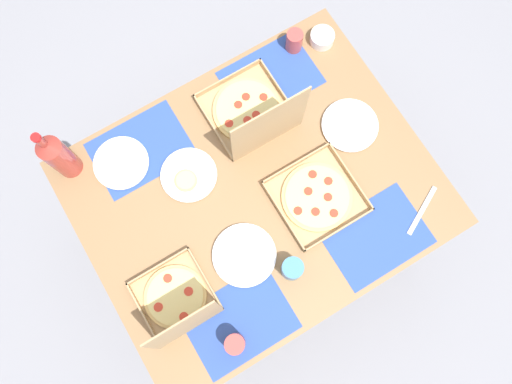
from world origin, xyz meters
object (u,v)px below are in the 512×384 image
pizza_box_center (252,113)px  pizza_box_edge_far (317,197)px  cup_clear_left (292,269)px  plate_middle (244,255)px  plate_near_left (189,176)px  cup_spare (294,41)px  soda_bottle (58,156)px  plate_near_right (350,126)px  plate_far_right (121,163)px  pizza_box_corner_right (177,303)px  cup_red (235,344)px  condiment_bowl (322,38)px

pizza_box_center → pizza_box_edge_far: pizza_box_center is taller
cup_clear_left → plate_middle: bearing=-47.9°
plate_near_left → cup_spare: (-0.62, -0.25, 0.04)m
soda_bottle → plate_near_right: bearing=157.7°
plate_far_right → cup_spare: size_ratio=2.22×
pizza_box_corner_right → cup_clear_left: bearing=165.3°
plate_far_right → cup_spare: 0.82m
pizza_box_center → soda_bottle: size_ratio=1.05×
soda_bottle → cup_red: bearing=103.4°
pizza_box_corner_right → plate_near_right: (-0.88, -0.24, -0.04)m
soda_bottle → pizza_box_center: bearing=164.9°
plate_near_right → cup_red: size_ratio=2.14×
plate_middle → cup_spare: (-0.60, -0.62, 0.04)m
soda_bottle → cup_clear_left: (-0.51, 0.76, -0.09)m
cup_red → cup_clear_left: size_ratio=1.17×
plate_near_right → soda_bottle: bearing=-22.3°
plate_near_right → soda_bottle: soda_bottle is taller
condiment_bowl → cup_spare: bearing=-17.2°
soda_bottle → condiment_bowl: bearing=177.8°
pizza_box_corner_right → condiment_bowl: 1.16m
cup_spare → condiment_bowl: 0.12m
condiment_bowl → plate_middle: bearing=39.5°
pizza_box_corner_right → plate_middle: size_ratio=1.24×
cup_spare → pizza_box_edge_far: bearing=65.9°
pizza_box_corner_right → cup_red: 0.24m
pizza_box_edge_far → cup_red: size_ratio=2.94×
soda_bottle → condiment_bowl: soda_bottle is taller
plate_far_right → cup_clear_left: cup_clear_left is taller
plate_middle → soda_bottle: 0.75m
soda_bottle → plate_near_left: bearing=144.0°
pizza_box_center → plate_middle: (0.30, 0.44, -0.04)m
pizza_box_center → plate_near_left: (0.32, 0.08, -0.04)m
cup_spare → cup_clear_left: cup_spare is taller
plate_near_left → plate_middle: 0.36m
plate_middle → condiment_bowl: size_ratio=2.41×
pizza_box_center → cup_clear_left: (0.18, 0.57, -0.01)m
plate_near_left → plate_middle: (-0.03, 0.36, -0.00)m
pizza_box_edge_far → plate_near_right: pizza_box_edge_far is taller
pizza_box_corner_right → plate_middle: 0.29m
pizza_box_edge_far → cup_spare: cup_spare is taller
cup_spare → condiment_bowl: bearing=162.8°
pizza_box_corner_right → plate_far_right: bearing=-96.4°
plate_near_right → plate_middle: same height
plate_middle → cup_clear_left: cup_clear_left is taller
pizza_box_edge_far → plate_middle: bearing=7.8°
cup_red → cup_spare: cup_red is taller
plate_middle → soda_bottle: bearing=-58.1°
pizza_box_center → soda_bottle: pizza_box_center is taller
pizza_box_corner_right → soda_bottle: soda_bottle is taller
pizza_box_edge_far → plate_near_right: size_ratio=1.38×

